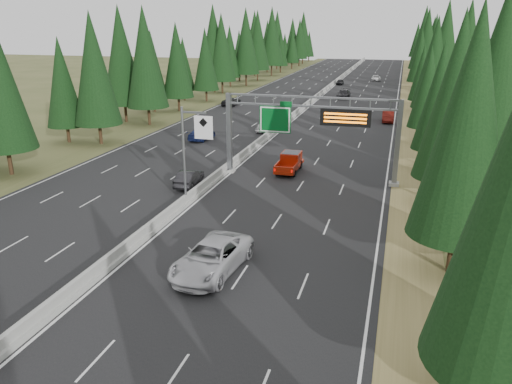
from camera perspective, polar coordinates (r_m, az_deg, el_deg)
road at (r=92.72m, az=5.99°, el=9.82°), size 32.00×260.00×0.08m
shoulder_right at (r=91.33m, az=17.17°, el=8.97°), size 3.60×260.00×0.06m
shoulder_left at (r=97.41m, az=-4.53°, el=10.28°), size 3.60×260.00×0.06m
median_barrier at (r=92.67m, az=6.00°, el=10.05°), size 0.70×260.00×0.85m
sign_gantry at (r=46.52m, az=6.96°, el=7.57°), size 16.75×0.98×7.80m
hov_sign_pole at (r=39.59m, az=-7.52°, el=4.80°), size 2.80×0.50×8.00m
tree_row_right at (r=82.97m, az=20.95°, el=13.95°), size 10.85×245.46×18.73m
tree_row_left at (r=94.18m, az=-8.12°, el=15.57°), size 12.08×244.78×18.88m
silver_minivan at (r=29.85m, az=-5.08°, el=-7.44°), size 3.73×6.92×1.85m
red_pickup at (r=50.28m, az=3.94°, el=3.58°), size 1.94×5.44×1.77m
car_ahead_green at (r=78.78m, az=11.81°, el=8.57°), size 2.07×4.58×1.52m
car_ahead_dkred at (r=78.45m, az=14.84°, el=8.33°), size 1.91×4.90×1.59m
car_ahead_dkgrey at (r=102.39m, az=9.98°, el=10.96°), size 2.49×5.71×1.63m
car_ahead_white at (r=136.93m, az=13.58°, el=12.54°), size 2.35×4.76×1.30m
car_ahead_far at (r=126.06m, az=9.57°, el=12.30°), size 1.60×3.84×1.30m
car_onc_near at (r=45.83m, az=-7.67°, el=1.62°), size 1.85×4.48×1.44m
car_onc_blue at (r=64.29m, az=-6.24°, el=6.61°), size 2.36×5.14×1.46m
car_onc_white at (r=68.85m, az=0.97°, el=7.46°), size 1.83×4.01×1.34m
car_onc_far at (r=91.97m, az=-2.83°, el=10.31°), size 2.44×5.22×1.45m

